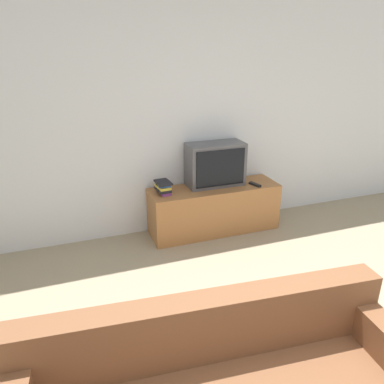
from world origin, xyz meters
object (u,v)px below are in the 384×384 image
at_px(television, 215,164).
at_px(remote_on_stand, 255,184).
at_px(tv_stand, 214,209).
at_px(book_stack, 164,187).

distance_m(television, remote_on_stand, 0.51).
xyz_separation_m(tv_stand, television, (0.03, 0.07, 0.51)).
bearing_deg(television, tv_stand, -114.79).
height_order(tv_stand, book_stack, book_stack).
bearing_deg(remote_on_stand, book_stack, 173.82).
xyz_separation_m(tv_stand, remote_on_stand, (0.45, -0.11, 0.28)).
bearing_deg(book_stack, tv_stand, -0.72).
bearing_deg(book_stack, television, 5.94).
distance_m(tv_stand, television, 0.52).
bearing_deg(book_stack, remote_on_stand, -6.18).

